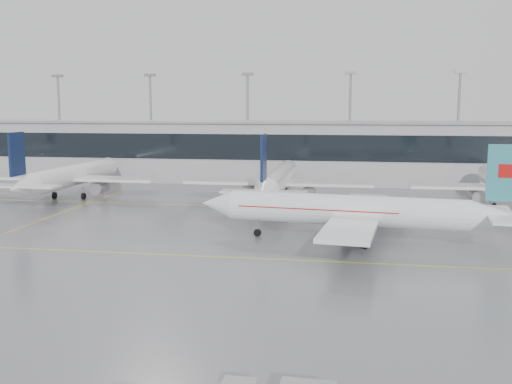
# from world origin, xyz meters

# --- Properties ---
(ground) EXTENTS (320.00, 320.00, 0.00)m
(ground) POSITION_xyz_m (0.00, 0.00, 0.00)
(ground) COLOR slate
(ground) RESTS_ON ground
(taxi_line_main) EXTENTS (120.00, 0.25, 0.01)m
(taxi_line_main) POSITION_xyz_m (0.00, 0.00, 0.01)
(taxi_line_main) COLOR yellow
(taxi_line_main) RESTS_ON ground
(taxi_line_north) EXTENTS (120.00, 0.25, 0.01)m
(taxi_line_north) POSITION_xyz_m (0.00, 30.00, 0.01)
(taxi_line_north) COLOR yellow
(taxi_line_north) RESTS_ON ground
(taxi_line_cross) EXTENTS (0.25, 60.00, 0.01)m
(taxi_line_cross) POSITION_xyz_m (-30.00, 15.00, 0.01)
(taxi_line_cross) COLOR yellow
(taxi_line_cross) RESTS_ON ground
(terminal) EXTENTS (180.00, 15.00, 12.00)m
(terminal) POSITION_xyz_m (0.00, 62.00, 6.00)
(terminal) COLOR #A7A7AB
(terminal) RESTS_ON ground
(terminal_glass) EXTENTS (180.00, 0.20, 5.00)m
(terminal_glass) POSITION_xyz_m (0.00, 54.45, 7.50)
(terminal_glass) COLOR black
(terminal_glass) RESTS_ON ground
(terminal_roof) EXTENTS (182.00, 16.00, 0.40)m
(terminal_roof) POSITION_xyz_m (0.00, 62.00, 12.20)
(terminal_roof) COLOR gray
(terminal_roof) RESTS_ON ground
(light_masts) EXTENTS (156.40, 1.00, 22.60)m
(light_masts) POSITION_xyz_m (0.00, 68.00, 13.34)
(light_masts) COLOR gray
(light_masts) RESTS_ON ground
(air_canada_jet) EXTENTS (36.23, 29.06, 11.33)m
(air_canada_jet) POSITION_xyz_m (11.96, 8.57, 3.59)
(air_canada_jet) COLOR white
(air_canada_jet) RESTS_ON ground
(parked_jet_b) EXTENTS (29.64, 36.96, 11.72)m
(parked_jet_b) POSITION_xyz_m (-35.00, 33.69, 3.71)
(parked_jet_b) COLOR white
(parked_jet_b) RESTS_ON ground
(parked_jet_c) EXTENTS (29.64, 36.96, 11.72)m
(parked_jet_c) POSITION_xyz_m (-0.00, 33.69, 3.71)
(parked_jet_c) COLOR white
(parked_jet_c) RESTS_ON ground
(parked_jet_d) EXTENTS (29.64, 36.96, 11.72)m
(parked_jet_d) POSITION_xyz_m (35.00, 33.69, 3.71)
(parked_jet_d) COLOR white
(parked_jet_d) RESTS_ON ground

